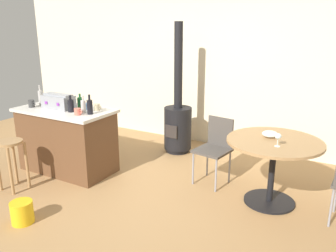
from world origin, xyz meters
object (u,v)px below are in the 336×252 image
Objects in this scene: cup_4 at (55,101)px; wine_glass at (278,137)px; kitchen_island at (67,140)px; serving_bowl at (270,134)px; bottle_3 at (90,107)px; toolbox at (58,101)px; bottle_4 at (80,102)px; folding_chair_far at (215,146)px; wooden_stool at (11,155)px; wood_stove at (178,121)px; bottle_0 at (71,105)px; cup_0 at (97,107)px; bottle_2 at (41,97)px; bottle_1 at (83,106)px; cup_3 at (85,106)px; cup_1 at (78,112)px; cup_2 at (32,104)px; dining_table at (273,155)px; plastic_bucket at (22,212)px.

cup_4 reaches higher than wine_glass.
serving_bowl is (2.64, 0.55, 0.35)m from kitchen_island.
bottle_3 reaches higher than wine_glass.
toolbox is 2.33× the size of bottle_4.
folding_chair_far is 1.68m from bottle_3.
cup_4 is at bearing 165.81° from bottle_3.
wooden_stool is 0.31× the size of wood_stove.
bottle_0 reaches higher than cup_0.
toolbox reaches higher than wine_glass.
bottle_2 reaches higher than kitchen_island.
cup_0 is (0.07, 0.18, -0.04)m from bottle_1.
toolbox reaches higher than cup_3.
cup_0 is 2.35m from wine_glass.
bottle_4 is (-1.83, -0.47, 0.46)m from folding_chair_far.
cup_1 reaches higher than folding_chair_far.
bottle_0 is 0.18m from bottle_1.
bottle_3 reaches higher than cup_2.
toolbox is 3.64× the size of cup_4.
dining_table is 7.35× the size of wine_glass.
wood_stove is 4.61× the size of toolbox.
kitchen_island is at bearing -25.48° from cup_4.
plastic_bucket is (0.74, -0.47, -0.34)m from wooden_stool.
bottle_4 is at bearing -125.74° from wood_stove.
bottle_4 is (0.12, 0.19, 0.52)m from kitchen_island.
cup_2 is 0.66× the size of serving_bowl.
bottle_0 is (-2.52, -0.53, 0.39)m from dining_table.
bottle_4 is at bearing 16.37° from bottle_2.
cup_0 reaches higher than kitchen_island.
cup_3 is (-0.11, 0.15, -0.04)m from bottle_1.
cup_1 is at bearing -134.99° from bottle_3.
wine_glass is at bearing 19.45° from wooden_stool.
toolbox is 0.38m from cup_3.
cup_3 reaches higher than dining_table.
bottle_1 reaches higher than folding_chair_far.
bottle_3 is 0.45m from bottle_4.
folding_chair_far is 1.78m from bottle_1.
cup_2 is (-0.00, -0.16, -0.06)m from bottle_2.
wood_stove reaches higher than folding_chair_far.
cup_4 is (-0.58, 0.25, -0.04)m from bottle_0.
cup_0 is at bearing 8.78° from bottle_2.
serving_bowl is at bearing 41.04° from plastic_bucket.
folding_chair_far is 0.76m from serving_bowl.
bottle_2 is at bearing -165.18° from folding_chair_far.
folding_chair_far is 0.42× the size of wood_stove.
wood_stove reaches higher than cup_4.
bottle_3 is (0.97, -0.06, -0.01)m from bottle_2.
cup_0 is 0.82m from cup_4.
plastic_bucket is at bearing -61.51° from toolbox.
bottle_4 is 2.68m from wine_glass.
bottle_4 is (0.21, 0.20, -0.02)m from toolbox.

